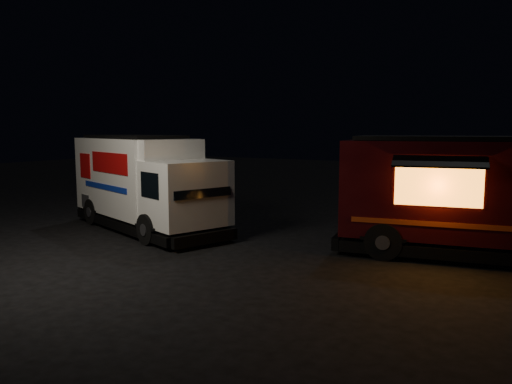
# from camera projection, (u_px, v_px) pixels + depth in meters

# --- Properties ---
(ground) EXTENTS (80.00, 80.00, 0.00)m
(ground) POSITION_uv_depth(u_px,v_px,m) (212.00, 256.00, 13.35)
(ground) COLOR black
(ground) RESTS_ON ground
(white_truck) EXTENTS (7.38, 4.51, 3.17)m
(white_truck) POSITION_uv_depth(u_px,v_px,m) (148.00, 183.00, 16.61)
(white_truck) COLOR white
(white_truck) RESTS_ON ground
(red_truck) EXTENTS (7.19, 3.74, 3.19)m
(red_truck) POSITION_uv_depth(u_px,v_px,m) (470.00, 197.00, 13.05)
(red_truck) COLOR #36090B
(red_truck) RESTS_ON ground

